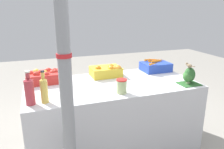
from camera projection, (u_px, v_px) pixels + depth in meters
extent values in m
plane|color=gray|center=(112.00, 143.00, 2.64)|extent=(10.00, 10.00, 0.00)
cube|color=silver|center=(112.00, 114.00, 2.52)|extent=(1.85, 0.90, 0.77)
cylinder|color=gray|center=(65.00, 71.00, 1.54)|extent=(0.10, 0.10, 2.27)
cylinder|color=red|center=(64.00, 55.00, 1.50)|extent=(0.11, 0.11, 0.03)
cube|color=red|center=(43.00, 78.00, 2.42)|extent=(0.35, 0.27, 0.11)
sphere|color=red|center=(48.00, 71.00, 2.50)|extent=(0.08, 0.08, 0.08)
sphere|color=gold|center=(45.00, 73.00, 2.44)|extent=(0.06, 0.06, 0.06)
sphere|color=red|center=(31.00, 74.00, 2.38)|extent=(0.07, 0.07, 0.07)
sphere|color=red|center=(36.00, 75.00, 2.34)|extent=(0.08, 0.08, 0.08)
sphere|color=red|center=(46.00, 75.00, 2.35)|extent=(0.07, 0.07, 0.07)
sphere|color=red|center=(55.00, 72.00, 2.45)|extent=(0.06, 0.06, 0.06)
sphere|color=red|center=(53.00, 73.00, 2.44)|extent=(0.08, 0.08, 0.08)
sphere|color=gold|center=(36.00, 72.00, 2.47)|extent=(0.08, 0.08, 0.08)
sphere|color=red|center=(54.00, 71.00, 2.48)|extent=(0.07, 0.07, 0.07)
sphere|color=red|center=(40.00, 73.00, 2.42)|extent=(0.06, 0.06, 0.06)
cube|color=gold|center=(106.00, 72.00, 2.65)|extent=(0.35, 0.27, 0.11)
sphere|color=orange|center=(111.00, 69.00, 2.58)|extent=(0.08, 0.08, 0.08)
sphere|color=orange|center=(115.00, 69.00, 2.60)|extent=(0.08, 0.08, 0.08)
sphere|color=orange|center=(111.00, 67.00, 2.65)|extent=(0.08, 0.08, 0.08)
sphere|color=orange|center=(118.00, 69.00, 2.60)|extent=(0.09, 0.09, 0.09)
sphere|color=orange|center=(116.00, 68.00, 2.63)|extent=(0.07, 0.07, 0.07)
sphere|color=orange|center=(98.00, 69.00, 2.58)|extent=(0.07, 0.07, 0.07)
cube|color=#2847B7|center=(156.00, 67.00, 2.87)|extent=(0.35, 0.27, 0.11)
cone|color=orange|center=(154.00, 63.00, 2.73)|extent=(0.16, 0.07, 0.03)
cone|color=orange|center=(158.00, 61.00, 2.89)|extent=(0.15, 0.05, 0.03)
cone|color=orange|center=(160.00, 60.00, 2.92)|extent=(0.13, 0.07, 0.02)
cone|color=orange|center=(154.00, 60.00, 2.93)|extent=(0.13, 0.06, 0.03)
cone|color=orange|center=(157.00, 61.00, 2.88)|extent=(0.16, 0.03, 0.03)
cone|color=orange|center=(153.00, 61.00, 2.89)|extent=(0.13, 0.05, 0.03)
cone|color=orange|center=(150.00, 60.00, 2.93)|extent=(0.17, 0.04, 0.03)
cone|color=orange|center=(158.00, 60.00, 2.95)|extent=(0.15, 0.06, 0.02)
cube|color=#2D602D|center=(189.00, 84.00, 2.38)|extent=(0.22, 0.18, 0.01)
ellipsoid|color=#387033|center=(189.00, 76.00, 2.41)|extent=(0.12, 0.12, 0.12)
cylinder|color=#B2C693|center=(188.00, 81.00, 2.42)|extent=(0.03, 0.03, 0.02)
ellipsoid|color=#2D602D|center=(190.00, 75.00, 2.36)|extent=(0.12, 0.12, 0.16)
cylinder|color=#B2C693|center=(189.00, 82.00, 2.38)|extent=(0.03, 0.03, 0.02)
ellipsoid|color=#387033|center=(188.00, 77.00, 2.35)|extent=(0.11, 0.11, 0.12)
cylinder|color=#B2C693|center=(187.00, 82.00, 2.37)|extent=(0.03, 0.03, 0.02)
cylinder|color=#B2333D|center=(30.00, 93.00, 1.85)|extent=(0.08, 0.08, 0.22)
cone|color=#B2333D|center=(28.00, 79.00, 1.81)|extent=(0.08, 0.08, 0.02)
cylinder|color=#B2333D|center=(28.00, 75.00, 1.80)|extent=(0.04, 0.04, 0.05)
cylinder|color=silver|center=(27.00, 72.00, 1.80)|extent=(0.04, 0.04, 0.01)
cylinder|color=gold|center=(44.00, 92.00, 1.89)|extent=(0.06, 0.06, 0.21)
cone|color=gold|center=(43.00, 79.00, 1.85)|extent=(0.06, 0.06, 0.02)
cylinder|color=gold|center=(43.00, 75.00, 1.84)|extent=(0.03, 0.03, 0.05)
cylinder|color=#2D2D33|center=(42.00, 71.00, 1.84)|extent=(0.03, 0.03, 0.01)
cylinder|color=#B2C684|center=(122.00, 87.00, 2.11)|extent=(0.10, 0.10, 0.13)
cylinder|color=red|center=(122.00, 80.00, 2.09)|extent=(0.10, 0.10, 0.01)
cube|color=#4C3D2D|center=(189.00, 68.00, 2.32)|extent=(0.02, 0.02, 0.01)
ellipsoid|color=#7A664C|center=(189.00, 66.00, 2.31)|extent=(0.04, 0.07, 0.04)
sphere|color=#897556|center=(187.00, 64.00, 2.34)|extent=(0.03, 0.03, 0.03)
cone|color=#4C3D28|center=(186.00, 63.00, 2.35)|extent=(0.01, 0.01, 0.01)
cube|color=#7A664C|center=(193.00, 66.00, 2.26)|extent=(0.02, 0.04, 0.01)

